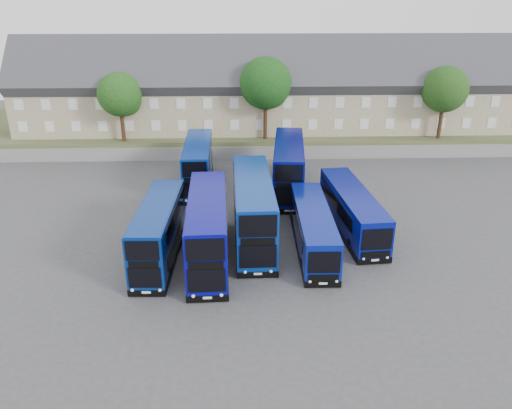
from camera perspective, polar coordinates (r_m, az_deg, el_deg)
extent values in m
plane|color=#424246|center=(34.92, -0.11, -6.84)|extent=(120.00, 120.00, 0.00)
cube|color=slate|center=(56.79, -0.91, 5.91)|extent=(70.00, 0.40, 1.50)
cube|color=#3F4828|center=(66.35, -1.09, 8.63)|extent=(80.00, 20.00, 2.00)
cube|color=tan|center=(65.71, -22.84, 10.32)|extent=(6.00, 8.00, 6.00)
cube|color=#35353A|center=(65.22, -23.25, 12.88)|extent=(6.00, 10.40, 10.40)
cube|color=brown|center=(64.26, -22.50, 16.35)|extent=(0.60, 0.90, 1.40)
cube|color=tan|center=(63.86, -17.72, 10.70)|extent=(6.00, 8.00, 6.00)
cube|color=#35353A|center=(63.35, -18.05, 13.34)|extent=(6.00, 10.40, 10.40)
cube|color=brown|center=(62.51, -17.11, 16.90)|extent=(0.60, 0.90, 1.40)
cube|color=tan|center=(62.53, -12.32, 11.00)|extent=(6.00, 8.00, 6.00)
cube|color=#35353A|center=(62.01, -12.56, 13.71)|extent=(6.00, 10.40, 10.40)
cube|color=brown|center=(61.30, -11.44, 17.33)|extent=(0.60, 0.90, 1.40)
cube|color=tan|center=(61.76, -6.74, 11.22)|extent=(6.00, 8.00, 6.00)
cube|color=#35353A|center=(61.23, -6.87, 13.97)|extent=(6.00, 10.40, 10.40)
cube|color=brown|center=(60.66, -5.56, 17.59)|extent=(0.60, 0.90, 1.40)
cube|color=tan|center=(61.56, -1.05, 11.33)|extent=(6.00, 8.00, 6.00)
cube|color=#35353A|center=(61.03, -1.07, 14.09)|extent=(6.00, 10.40, 10.40)
cube|color=brown|center=(60.61, 0.39, 17.69)|extent=(0.60, 0.90, 1.40)
cube|color=tan|center=(61.95, 4.62, 11.33)|extent=(6.00, 8.00, 6.00)
cube|color=#35353A|center=(61.42, 4.71, 14.08)|extent=(6.00, 10.40, 10.40)
cube|color=brown|center=(61.15, 6.29, 17.61)|extent=(0.60, 0.90, 1.40)
cube|color=tan|center=(62.91, 10.16, 11.23)|extent=(6.00, 8.00, 6.00)
cube|color=#35353A|center=(62.39, 10.35, 13.93)|extent=(6.00, 10.40, 10.40)
cube|color=brown|center=(62.27, 12.03, 17.36)|extent=(0.60, 0.90, 1.40)
cube|color=tan|center=(64.42, 15.49, 11.04)|extent=(6.00, 8.00, 6.00)
cube|color=#35353A|center=(63.91, 15.77, 13.67)|extent=(6.00, 10.40, 10.40)
cube|color=brown|center=(63.93, 17.49, 16.97)|extent=(0.60, 0.90, 1.40)
cube|color=tan|center=(66.43, 20.52, 10.77)|extent=(6.00, 8.00, 6.00)
cube|color=#35353A|center=(65.94, 20.89, 13.31)|extent=(6.00, 10.40, 10.40)
cube|color=brown|center=(66.10, 22.62, 16.47)|extent=(0.60, 0.90, 1.40)
cube|color=tan|center=(68.91, 25.22, 10.45)|extent=(6.00, 8.00, 6.00)
cube|color=#35353A|center=(68.44, 25.64, 12.89)|extent=(6.00, 10.40, 10.40)
cube|color=navy|center=(35.37, -11.03, -2.86)|extent=(2.67, 10.24, 3.71)
cube|color=black|center=(36.23, -10.81, -5.58)|extent=(2.71, 10.28, 0.45)
cube|color=black|center=(31.33, -12.60, -8.19)|extent=(2.01, 0.13, 1.39)
cube|color=black|center=(30.44, -12.89, -5.20)|extent=(2.01, 0.13, 1.29)
cylinder|color=black|center=(33.89, -13.37, -7.55)|extent=(0.34, 1.01, 1.00)
cube|color=#070886|center=(34.75, -5.52, -2.58)|extent=(2.98, 11.41, 4.18)
cube|color=black|center=(35.72, -5.40, -5.68)|extent=(3.02, 11.45, 0.45)
cube|color=black|center=(30.14, -5.66, -8.67)|extent=(2.27, 0.14, 1.54)
cube|color=black|center=(29.12, -5.82, -5.22)|extent=(2.27, 0.14, 1.44)
cylinder|color=black|center=(32.67, -7.52, -8.31)|extent=(0.34, 1.01, 1.00)
cube|color=navy|center=(37.38, -0.33, -0.36)|extent=(2.99, 12.00, 4.43)
cube|color=black|center=(38.33, -0.33, -3.47)|extent=(3.03, 12.04, 0.45)
cube|color=black|center=(32.38, 0.23, -5.98)|extent=(2.41, 0.12, 1.63)
cube|color=black|center=(31.39, 0.23, -2.51)|extent=(2.41, 0.12, 1.52)
cylinder|color=black|center=(34.86, -1.99, -5.97)|extent=(0.32, 1.01, 1.00)
cube|color=#08319B|center=(48.71, -6.63, 4.78)|extent=(2.66, 10.73, 3.92)
cube|color=black|center=(49.37, -6.52, 2.56)|extent=(2.70, 10.77, 0.45)
cube|color=black|center=(43.93, -6.93, 1.61)|extent=(2.13, 0.11, 1.46)
cube|color=black|center=(43.27, -7.05, 4.01)|extent=(2.13, 0.11, 1.36)
cylinder|color=black|center=(46.45, -8.03, 1.42)|extent=(0.32, 1.01, 1.00)
cube|color=#060B77|center=(47.04, 3.75, 4.48)|extent=(3.79, 11.85, 4.31)
cube|color=black|center=(47.78, 3.68, 1.97)|extent=(3.83, 11.89, 0.45)
cube|color=black|center=(41.84, 3.68, 0.83)|extent=(2.34, 0.29, 1.59)
cube|color=black|center=(41.10, 3.76, 3.57)|extent=(2.34, 0.29, 1.48)
cylinder|color=black|center=(44.35, 2.15, 0.58)|extent=(0.40, 1.02, 1.00)
cube|color=#07188A|center=(36.55, 6.53, -2.54)|extent=(2.50, 11.21, 2.72)
cube|color=black|center=(37.18, 6.43, -4.51)|extent=(2.54, 11.25, 0.45)
cube|color=black|center=(31.53, 7.82, -6.60)|extent=(2.03, 0.09, 1.49)
cylinder|color=black|center=(34.01, 5.44, -6.86)|extent=(0.32, 1.00, 1.00)
cube|color=#071281|center=(39.94, 10.93, -0.45)|extent=(3.33, 11.79, 2.85)
cube|color=black|center=(40.54, 10.77, -2.37)|extent=(3.37, 11.84, 0.45)
cube|color=black|center=(34.85, 13.70, -3.91)|extent=(2.12, 0.23, 1.55)
cylinder|color=black|center=(37.06, 10.80, -4.54)|extent=(0.38, 1.02, 1.00)
cylinder|color=#382314|center=(58.38, -14.99, 8.80)|extent=(0.44, 0.44, 3.75)
sphere|color=#19350E|center=(57.70, -15.34, 12.04)|extent=(4.80, 4.80, 4.80)
sphere|color=#19350E|center=(58.09, -14.59, 11.43)|extent=(3.30, 3.30, 3.30)
cylinder|color=#382314|center=(57.39, 1.06, 9.71)|extent=(0.44, 0.44, 4.50)
sphere|color=black|center=(56.61, 1.09, 13.71)|extent=(5.76, 5.76, 5.76)
sphere|color=black|center=(57.19, 1.68, 12.88)|extent=(3.96, 3.96, 3.96)
cylinder|color=#382314|center=(61.36, 20.32, 8.93)|extent=(0.44, 0.44, 4.00)
sphere|color=#103E13|center=(60.68, 20.79, 12.22)|extent=(5.12, 5.12, 5.12)
sphere|color=#103E13|center=(61.40, 21.08, 11.53)|extent=(3.52, 3.52, 3.52)
cylinder|color=#382314|center=(69.98, 22.91, 10.24)|extent=(0.44, 0.44, 4.25)
sphere|color=#19380F|center=(69.36, 23.40, 13.31)|extent=(5.44, 5.44, 5.44)
sphere|color=#19380F|center=(70.09, 23.61, 12.65)|extent=(3.74, 3.74, 3.74)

